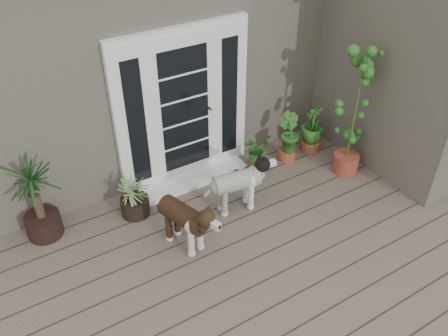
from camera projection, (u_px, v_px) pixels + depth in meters
deck at (293, 270)px, 5.35m from camera, size 6.20×4.60×0.12m
house_main at (134, 30)px, 7.39m from camera, size 7.40×4.00×3.10m
house_wing at (419, 60)px, 6.45m from camera, size 1.60×2.40×3.10m
door_unit at (184, 107)px, 6.11m from camera, size 1.90×0.14×2.15m
door_step at (194, 179)px, 6.59m from camera, size 1.60×0.40×0.05m
brindle_dog at (184, 223)px, 5.39m from camera, size 0.58×0.88×0.68m
white_dog at (236, 189)px, 5.92m from camera, size 0.84×0.47×0.66m
spider_plant at (133, 194)px, 5.85m from camera, size 0.62×0.62×0.65m
yucca at (36, 197)px, 5.40m from camera, size 0.97×0.97×1.16m
herb_a at (256, 156)px, 6.66m from camera, size 0.48×0.48×0.48m
herb_b at (288, 143)px, 6.88m from camera, size 0.39×0.39×0.53m
herb_c at (312, 132)px, 7.04m from camera, size 0.57×0.57×0.63m
sapling at (355, 111)px, 6.21m from camera, size 0.74×0.74×1.95m
clog_left at (240, 177)px, 6.58m from camera, size 0.18×0.33×0.10m
clog_right at (249, 174)px, 6.62m from camera, size 0.32×0.37×0.10m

